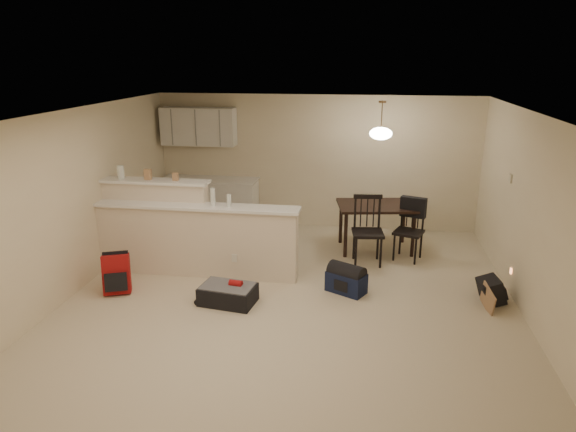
% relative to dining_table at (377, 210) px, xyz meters
% --- Properties ---
extents(room, '(7.00, 7.02, 2.50)m').
position_rel_dining_table_xyz_m(room, '(-1.15, -2.36, 0.55)').
color(room, beige).
rests_on(room, ground).
extents(breakfast_bar, '(3.08, 0.58, 1.39)m').
position_rel_dining_table_xyz_m(breakfast_bar, '(-2.91, -1.38, -0.09)').
color(breakfast_bar, beige).
rests_on(breakfast_bar, ground).
extents(upper_cabinets, '(1.40, 0.34, 0.70)m').
position_rel_dining_table_xyz_m(upper_cabinets, '(-3.35, 0.96, 1.20)').
color(upper_cabinets, white).
rests_on(upper_cabinets, room).
extents(kitchen_counter, '(1.80, 0.60, 0.90)m').
position_rel_dining_table_xyz_m(kitchen_counter, '(-3.15, 0.83, -0.25)').
color(kitchen_counter, white).
rests_on(kitchen_counter, ground).
extents(thermostat, '(0.02, 0.12, 0.12)m').
position_rel_dining_table_xyz_m(thermostat, '(1.83, -0.81, 0.80)').
color(thermostat, beige).
rests_on(thermostat, room).
extents(jar, '(0.10, 0.10, 0.20)m').
position_rel_dining_table_xyz_m(jar, '(-3.87, -1.24, 0.79)').
color(jar, silver).
rests_on(jar, breakfast_bar).
extents(cereal_box, '(0.10, 0.07, 0.16)m').
position_rel_dining_table_xyz_m(cereal_box, '(-3.44, -1.24, 0.77)').
color(cereal_box, '#A97F57').
rests_on(cereal_box, breakfast_bar).
extents(small_box, '(0.08, 0.06, 0.12)m').
position_rel_dining_table_xyz_m(small_box, '(-3.01, -1.24, 0.75)').
color(small_box, '#A97F57').
rests_on(small_box, breakfast_bar).
extents(bottle_a, '(0.07, 0.07, 0.26)m').
position_rel_dining_table_xyz_m(bottle_a, '(-2.38, -1.46, 0.52)').
color(bottle_a, silver).
rests_on(bottle_a, breakfast_bar).
extents(bottle_b, '(0.06, 0.06, 0.18)m').
position_rel_dining_table_xyz_m(bottle_b, '(-2.14, -1.46, 0.48)').
color(bottle_b, silver).
rests_on(bottle_b, breakfast_bar).
extents(dining_table, '(1.40, 1.05, 0.80)m').
position_rel_dining_table_xyz_m(dining_table, '(0.00, 0.00, 0.00)').
color(dining_table, black).
rests_on(dining_table, ground).
extents(pendant_lamp, '(0.36, 0.36, 0.62)m').
position_rel_dining_table_xyz_m(pendant_lamp, '(0.00, -0.00, 1.29)').
color(pendant_lamp, brown).
rests_on(pendant_lamp, room).
extents(dining_chair_near, '(0.52, 0.50, 1.09)m').
position_rel_dining_table_xyz_m(dining_chair_near, '(-0.14, -0.65, -0.16)').
color(dining_chair_near, black).
rests_on(dining_chair_near, ground).
extents(dining_chair_far, '(0.54, 0.53, 0.98)m').
position_rel_dining_table_xyz_m(dining_chair_far, '(0.51, -0.37, -0.21)').
color(dining_chair_far, black).
rests_on(dining_chair_far, ground).
extents(suitcase, '(0.77, 0.56, 0.24)m').
position_rel_dining_table_xyz_m(suitcase, '(-1.96, -2.32, -0.58)').
color(suitcase, black).
rests_on(suitcase, ground).
extents(red_backpack, '(0.42, 0.34, 0.54)m').
position_rel_dining_table_xyz_m(red_backpack, '(-3.58, -2.23, -0.43)').
color(red_backpack, '#A01213').
rests_on(red_backpack, ground).
extents(navy_duffel, '(0.61, 0.51, 0.29)m').
position_rel_dining_table_xyz_m(navy_duffel, '(-0.41, -1.75, -0.56)').
color(navy_duffel, '#111A38').
rests_on(navy_duffel, ground).
extents(black_daypack, '(0.30, 0.39, 0.32)m').
position_rel_dining_table_xyz_m(black_daypack, '(1.52, -1.75, -0.54)').
color(black_daypack, black).
rests_on(black_daypack, ground).
extents(cardboard_sheet, '(0.09, 0.40, 0.30)m').
position_rel_dining_table_xyz_m(cardboard_sheet, '(1.43, -2.00, -0.55)').
color(cardboard_sheet, '#A97F57').
rests_on(cardboard_sheet, ground).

